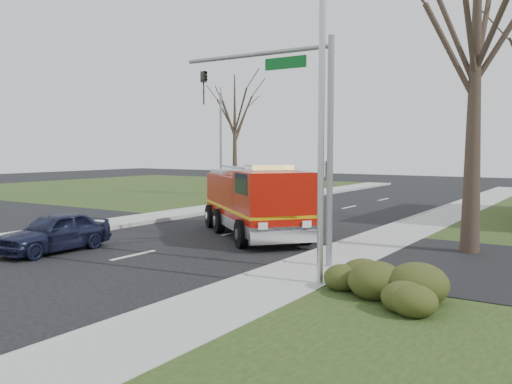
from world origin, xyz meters
The scene contains 11 objects.
ground centered at (0.00, 0.00, 0.00)m, with size 120.00×120.00×0.00m, color black.
sidewalk_right centered at (6.20, 0.00, 0.07)m, with size 2.40×80.00×0.15m, color #9D9E98.
sidewalk_left centered at (-6.20, 0.00, 0.07)m, with size 2.40×80.00×0.15m, color #9D9E98.
hedge_corner centered at (9.00, -1.00, 0.58)m, with size 2.80×2.00×0.90m, color #323B15.
bare_tree_near centered at (9.50, 6.00, 7.41)m, with size 6.00×6.00×12.00m.
bare_tree_left centered at (-10.00, 20.00, 5.56)m, with size 4.50×4.50×9.00m.
traffic_signal_mast centered at (5.21, 1.50, 4.71)m, with size 5.29×0.18×6.80m.
streetlight_pole centered at (7.14, -0.50, 4.55)m, with size 1.48×0.16×8.40m.
utility_pole_far centered at (-6.80, 14.00, 3.50)m, with size 0.14×0.14×7.00m, color gray.
fire_engine centered at (1.20, 5.64, 1.35)m, with size 7.26×6.67×2.97m.
parked_car_maroon centered at (-2.80, -1.00, 0.69)m, with size 1.63×4.06×1.38m, color #181B35.
Camera 1 is at (13.27, -12.78, 3.58)m, focal length 38.00 mm.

